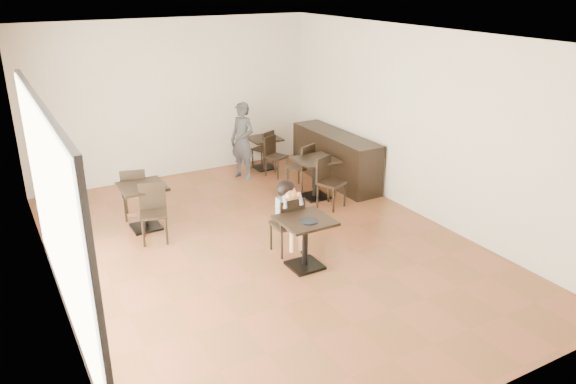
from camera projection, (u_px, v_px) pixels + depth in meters
floor at (265, 248)px, 8.74m from camera, size 6.00×8.00×0.01m
ceiling at (261, 36)px, 7.58m from camera, size 6.00×8.00×0.01m
wall_back at (174, 99)px, 11.41m from camera, size 6.00×0.01×3.20m
wall_front at (470, 266)px, 4.92m from camera, size 6.00×0.01×3.20m
wall_left at (43, 185)px, 6.79m from camera, size 0.01×8.00×3.20m
wall_right at (420, 124)px, 9.53m from camera, size 0.01×8.00×3.20m
storefront_window at (54, 214)px, 6.47m from camera, size 0.04×4.50×2.60m
child_table at (305, 243)px, 8.05m from camera, size 0.72×0.72×0.76m
child_chair at (286, 224)px, 8.47m from camera, size 0.41×0.41×0.91m
child at (286, 217)px, 8.42m from camera, size 0.41×0.57×1.15m
plate at (309, 221)px, 7.83m from camera, size 0.26×0.26×0.02m
pizza_slice at (293, 195)px, 8.12m from camera, size 0.27×0.21×0.06m
adult_patron at (242, 141)px, 11.49m from camera, size 0.58×0.68×1.58m
cafe_table_mid at (315, 178)px, 10.58m from camera, size 0.95×0.95×0.77m
cafe_table_left at (144, 207)px, 9.29m from camera, size 0.90×0.90×0.77m
cafe_table_back at (264, 153)px, 12.20m from camera, size 0.86×0.86×0.69m
chair_mid_a at (300, 166)px, 11.00m from camera, size 0.54×0.54×0.93m
chair_mid_b at (331, 183)px, 10.11m from camera, size 0.54×0.54×0.93m
chair_left_a at (135, 192)px, 9.71m from camera, size 0.51×0.51×0.92m
chair_left_b at (154, 214)px, 8.81m from camera, size 0.51×0.51×0.92m
chair_back_a at (263, 149)px, 12.23m from camera, size 0.49×0.49×0.83m
chair_back_b at (276, 157)px, 11.72m from camera, size 0.49×0.49×0.83m
service_counter at (335, 158)px, 11.40m from camera, size 0.60×2.40×1.00m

